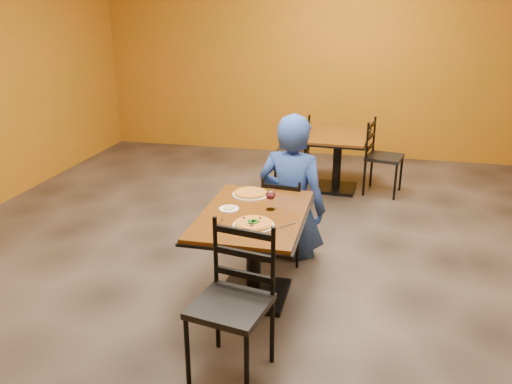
% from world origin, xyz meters
% --- Properties ---
extents(floor, '(7.00, 8.00, 0.01)m').
position_xyz_m(floor, '(0.00, 0.00, 0.00)').
color(floor, black).
rests_on(floor, ground).
extents(wall_back, '(7.00, 0.01, 3.00)m').
position_xyz_m(wall_back, '(0.00, 4.00, 1.50)').
color(wall_back, '#B35B13').
rests_on(wall_back, ground).
extents(table_main, '(0.83, 1.23, 0.75)m').
position_xyz_m(table_main, '(0.00, -0.50, 0.56)').
color(table_main, '#62370F').
rests_on(table_main, floor).
extents(table_second, '(0.82, 1.16, 0.75)m').
position_xyz_m(table_second, '(0.44, 2.30, 0.55)').
color(table_second, '#62370F').
rests_on(table_second, floor).
extents(chair_main_near, '(0.53, 0.53, 1.00)m').
position_xyz_m(chair_main_near, '(0.08, -1.46, 0.50)').
color(chair_main_near, black).
rests_on(chair_main_near, floor).
extents(chair_main_far, '(0.41, 0.41, 0.83)m').
position_xyz_m(chair_main_far, '(0.13, 0.25, 0.42)').
color(chair_main_far, black).
rests_on(chair_main_far, floor).
extents(chair_second_left, '(0.43, 0.43, 0.93)m').
position_xyz_m(chair_second_left, '(-0.15, 2.30, 0.47)').
color(chair_second_left, black).
rests_on(chair_second_left, floor).
extents(chair_second_right, '(0.50, 0.50, 0.94)m').
position_xyz_m(chair_second_right, '(1.04, 2.30, 0.47)').
color(chair_second_right, black).
rests_on(chair_second_right, floor).
extents(diner, '(0.73, 0.55, 1.38)m').
position_xyz_m(diner, '(0.17, 0.37, 0.69)').
color(diner, '#1C2E9C').
rests_on(diner, floor).
extents(plate_main, '(0.31, 0.31, 0.01)m').
position_xyz_m(plate_main, '(0.06, -0.75, 0.76)').
color(plate_main, white).
rests_on(plate_main, table_main).
extents(pizza_main, '(0.28, 0.28, 0.02)m').
position_xyz_m(pizza_main, '(0.06, -0.75, 0.77)').
color(pizza_main, '#96330A').
rests_on(pizza_main, plate_main).
extents(plate_far, '(0.31, 0.31, 0.01)m').
position_xyz_m(plate_far, '(-0.12, -0.12, 0.76)').
color(plate_far, white).
rests_on(plate_far, table_main).
extents(pizza_far, '(0.28, 0.28, 0.02)m').
position_xyz_m(pizza_far, '(-0.12, -0.12, 0.77)').
color(pizza_far, orange).
rests_on(pizza_far, plate_far).
extents(side_plate, '(0.16, 0.16, 0.01)m').
position_xyz_m(side_plate, '(-0.21, -0.48, 0.76)').
color(side_plate, white).
rests_on(side_plate, table_main).
extents(dip, '(0.09, 0.09, 0.01)m').
position_xyz_m(dip, '(-0.21, -0.48, 0.76)').
color(dip, tan).
rests_on(dip, side_plate).
extents(wine_glass, '(0.08, 0.08, 0.18)m').
position_xyz_m(wine_glass, '(0.12, -0.40, 0.84)').
color(wine_glass, white).
rests_on(wine_glass, table_main).
extents(fork, '(0.02, 0.19, 0.00)m').
position_xyz_m(fork, '(-0.20, -0.77, 0.75)').
color(fork, silver).
rests_on(fork, table_main).
extents(knife, '(0.15, 0.16, 0.00)m').
position_xyz_m(knife, '(0.29, -0.71, 0.75)').
color(knife, silver).
rests_on(knife, table_main).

